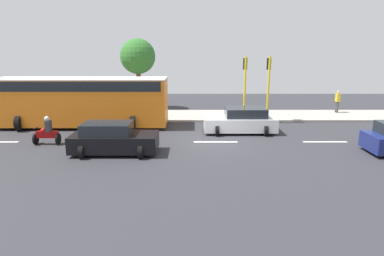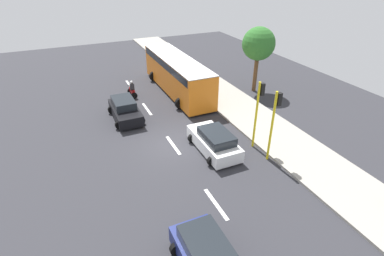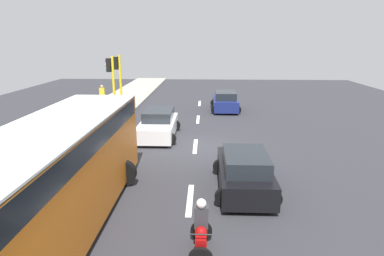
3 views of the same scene
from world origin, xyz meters
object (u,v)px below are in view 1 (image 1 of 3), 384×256
Objects in this scene: pedestrian_near_signal at (337,101)px; traffic_light_midblock at (245,80)px; city_bus at (81,99)px; car_black at (113,139)px; motorcycle at (47,133)px; car_white at (241,121)px; traffic_light_corner at (268,80)px; street_tree_south at (138,57)px.

pedestrian_near_signal is 0.38× the size of traffic_light_midblock.
city_bus is at bearing 96.18° from traffic_light_midblock.
city_bus reaches higher than car_black.
motorcycle is 20.70m from pedestrian_near_signal.
pedestrian_near_signal reaches higher than car_white.
pedestrian_near_signal is (4.21, -18.39, -0.79)m from city_bus.
traffic_light_midblock reaches higher than city_bus.
pedestrian_near_signal is 8.49m from traffic_light_midblock.
traffic_light_midblock is (2.68, -0.57, 2.22)m from car_white.
car_white is at bearing 167.96° from traffic_light_midblock.
car_white is 4.09m from traffic_light_corner.
motorcycle is at bearing 163.01° from street_tree_south.
traffic_light_midblock is at bearing -124.29° from street_tree_south.
car_white is at bearing 141.27° from traffic_light_corner.
car_black is 2.70× the size of motorcycle.
street_tree_south reaches higher than car_white.
traffic_light_midblock reaches higher than motorcycle.
city_bus is 2.44× the size of traffic_light_corner.
motorcycle is at bearing 115.12° from traffic_light_midblock.
car_black is 0.92× the size of traffic_light_corner.
traffic_light_corner is at bearing -119.65° from street_tree_south.
car_black is at bearing 132.67° from traffic_light_midblock.
traffic_light_midblock is 0.77× the size of street_tree_south.
car_white is 2.81× the size of motorcycle.
traffic_light_midblock reaches higher than car_black.
pedestrian_near_signal is at bearing -77.12° from city_bus.
car_white is 11.57m from street_tree_south.
car_black is 4.16m from motorcycle.
motorcycle is 14.05m from traffic_light_corner.
car_black is at bearing -149.59° from city_bus.
city_bus is at bearing 95.39° from traffic_light_corner.
street_tree_south is at bearing 42.34° from car_white.
car_white is (4.12, -6.81, 0.00)m from car_black.
pedestrian_near_signal is (5.73, -8.28, 0.35)m from car_white.
city_bus is (1.53, 10.12, 1.13)m from car_white.
traffic_light_midblock is (-3.05, 7.70, 1.87)m from pedestrian_near_signal.
traffic_light_corner and traffic_light_midblock have the same top height.
pedestrian_near_signal is (9.85, -15.08, 0.35)m from car_black.
motorcycle reaches higher than car_black.
motorcycle is at bearing 113.71° from pedestrian_near_signal.
car_black is 2.45× the size of pedestrian_near_signal.
motorcycle is (-2.59, 10.67, -0.07)m from car_white.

